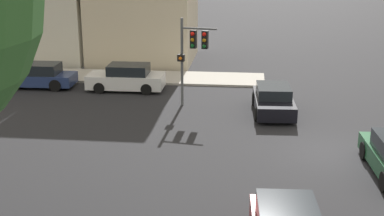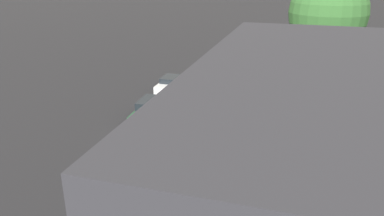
{
  "view_description": "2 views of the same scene",
  "coord_description": "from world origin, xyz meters",
  "px_view_note": "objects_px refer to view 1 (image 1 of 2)",
  "views": [
    {
      "loc": [
        -20.4,
        3.62,
        8.05
      ],
      "look_at": [
        0.44,
        5.83,
        1.63
      ],
      "focal_mm": 50.0,
      "sensor_mm": 36.0,
      "label": 1
    },
    {
      "loc": [
        22.83,
        8.86,
        11.01
      ],
      "look_at": [
        1.39,
        2.43,
        2.46
      ],
      "focal_mm": 35.0,
      "sensor_mm": 36.0,
      "label": 2
    }
  ],
  "objects_px": {
    "traffic_signal": "(193,47)",
    "parked_car_1": "(38,76)",
    "crossing_car_1": "(273,100)",
    "parked_car_0": "(127,78)"
  },
  "relations": [
    {
      "from": "crossing_car_1",
      "to": "parked_car_1",
      "type": "relative_size",
      "value": 0.99
    },
    {
      "from": "traffic_signal",
      "to": "parked_car_1",
      "type": "xyz_separation_m",
      "value": [
        2.9,
        9.44,
        -2.45
      ]
    },
    {
      "from": "traffic_signal",
      "to": "crossing_car_1",
      "type": "relative_size",
      "value": 1.05
    },
    {
      "from": "traffic_signal",
      "to": "crossing_car_1",
      "type": "xyz_separation_m",
      "value": [
        -0.74,
        -4.1,
        -2.47
      ]
    },
    {
      "from": "traffic_signal",
      "to": "parked_car_1",
      "type": "bearing_deg",
      "value": -98.16
    },
    {
      "from": "parked_car_1",
      "to": "traffic_signal",
      "type": "bearing_deg",
      "value": 162.11
    },
    {
      "from": "traffic_signal",
      "to": "parked_car_0",
      "type": "distance_m",
      "value": 5.54
    },
    {
      "from": "parked_car_0",
      "to": "parked_car_1",
      "type": "height_order",
      "value": "parked_car_0"
    },
    {
      "from": "traffic_signal",
      "to": "parked_car_0",
      "type": "height_order",
      "value": "traffic_signal"
    },
    {
      "from": "traffic_signal",
      "to": "parked_car_0",
      "type": "xyz_separation_m",
      "value": [
        2.8,
        4.12,
        -2.42
      ]
    }
  ]
}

